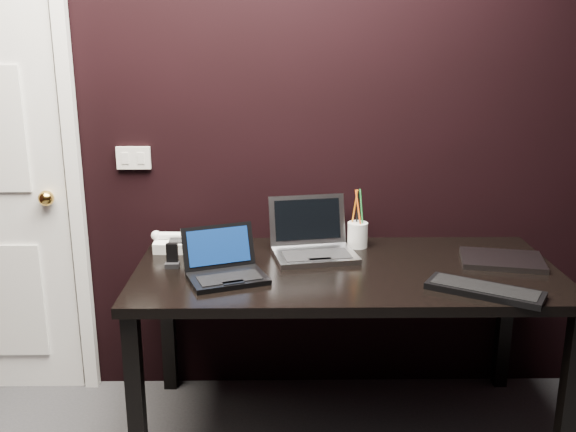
{
  "coord_description": "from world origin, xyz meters",
  "views": [
    {
      "loc": [
        0.03,
        -1.04,
        1.64
      ],
      "look_at": [
        0.06,
        1.35,
        0.97
      ],
      "focal_mm": 40.0,
      "sensor_mm": 36.0,
      "label": 1
    }
  ],
  "objects_px": {
    "closed_laptop": "(502,260)",
    "mobile_phone": "(172,258)",
    "desk": "(346,285)",
    "desk_phone": "(174,242)",
    "pen_cup": "(358,234)",
    "silver_laptop": "(313,245)",
    "netbook": "(225,269)",
    "ext_keyboard": "(485,290)"
  },
  "relations": [
    {
      "from": "netbook",
      "to": "silver_laptop",
      "type": "relative_size",
      "value": 0.93
    },
    {
      "from": "desk",
      "to": "netbook",
      "type": "height_order",
      "value": "netbook"
    },
    {
      "from": "ext_keyboard",
      "to": "closed_laptop",
      "type": "relative_size",
      "value": 1.15
    },
    {
      "from": "desk",
      "to": "silver_laptop",
      "type": "relative_size",
      "value": 4.41
    },
    {
      "from": "mobile_phone",
      "to": "pen_cup",
      "type": "relative_size",
      "value": 0.37
    },
    {
      "from": "desk",
      "to": "closed_laptop",
      "type": "xyz_separation_m",
      "value": [
        0.65,
        0.05,
        0.09
      ]
    },
    {
      "from": "mobile_phone",
      "to": "pen_cup",
      "type": "height_order",
      "value": "pen_cup"
    },
    {
      "from": "silver_laptop",
      "to": "desk_phone",
      "type": "relative_size",
      "value": 1.94
    },
    {
      "from": "silver_laptop",
      "to": "pen_cup",
      "type": "relative_size",
      "value": 1.48
    },
    {
      "from": "desk",
      "to": "closed_laptop",
      "type": "distance_m",
      "value": 0.66
    },
    {
      "from": "closed_laptop",
      "to": "desk_phone",
      "type": "xyz_separation_m",
      "value": [
        -1.38,
        0.18,
        0.02
      ]
    },
    {
      "from": "desk_phone",
      "to": "pen_cup",
      "type": "bearing_deg",
      "value": 2.48
    },
    {
      "from": "netbook",
      "to": "closed_laptop",
      "type": "bearing_deg",
      "value": 8.09
    },
    {
      "from": "netbook",
      "to": "pen_cup",
      "type": "height_order",
      "value": "pen_cup"
    },
    {
      "from": "desk",
      "to": "ext_keyboard",
      "type": "bearing_deg",
      "value": -30.49
    },
    {
      "from": "desk",
      "to": "silver_laptop",
      "type": "bearing_deg",
      "value": 129.76
    },
    {
      "from": "netbook",
      "to": "mobile_phone",
      "type": "distance_m",
      "value": 0.26
    },
    {
      "from": "netbook",
      "to": "ext_keyboard",
      "type": "bearing_deg",
      "value": -9.98
    },
    {
      "from": "silver_laptop",
      "to": "closed_laptop",
      "type": "relative_size",
      "value": 1.05
    },
    {
      "from": "silver_laptop",
      "to": "desk_phone",
      "type": "xyz_separation_m",
      "value": [
        -0.6,
        0.07,
        -0.01
      ]
    },
    {
      "from": "ext_keyboard",
      "to": "desk_phone",
      "type": "xyz_separation_m",
      "value": [
        -1.2,
        0.51,
        0.02
      ]
    },
    {
      "from": "desk",
      "to": "ext_keyboard",
      "type": "relative_size",
      "value": 3.99
    },
    {
      "from": "desk",
      "to": "pen_cup",
      "type": "bearing_deg",
      "value": 74.19
    },
    {
      "from": "closed_laptop",
      "to": "mobile_phone",
      "type": "relative_size",
      "value": 3.8
    },
    {
      "from": "closed_laptop",
      "to": "pen_cup",
      "type": "xyz_separation_m",
      "value": [
        -0.57,
        0.21,
        0.05
      ]
    },
    {
      "from": "ext_keyboard",
      "to": "desk",
      "type": "bearing_deg",
      "value": 149.51
    },
    {
      "from": "closed_laptop",
      "to": "desk_phone",
      "type": "bearing_deg",
      "value": 172.55
    },
    {
      "from": "pen_cup",
      "to": "ext_keyboard",
      "type": "bearing_deg",
      "value": -53.66
    },
    {
      "from": "desk_phone",
      "to": "mobile_phone",
      "type": "height_order",
      "value": "mobile_phone"
    },
    {
      "from": "closed_laptop",
      "to": "mobile_phone",
      "type": "bearing_deg",
      "value": -178.68
    },
    {
      "from": "mobile_phone",
      "to": "pen_cup",
      "type": "bearing_deg",
      "value": 17.51
    },
    {
      "from": "desk",
      "to": "mobile_phone",
      "type": "height_order",
      "value": "mobile_phone"
    },
    {
      "from": "desk",
      "to": "desk_phone",
      "type": "relative_size",
      "value": 8.53
    },
    {
      "from": "closed_laptop",
      "to": "mobile_phone",
      "type": "distance_m",
      "value": 1.35
    },
    {
      "from": "netbook",
      "to": "mobile_phone",
      "type": "xyz_separation_m",
      "value": [
        -0.22,
        0.13,
        -0.0
      ]
    },
    {
      "from": "silver_laptop",
      "to": "ext_keyboard",
      "type": "bearing_deg",
      "value": -35.73
    },
    {
      "from": "desk",
      "to": "mobile_phone",
      "type": "relative_size",
      "value": 17.49
    },
    {
      "from": "desk",
      "to": "desk_phone",
      "type": "height_order",
      "value": "desk_phone"
    },
    {
      "from": "mobile_phone",
      "to": "closed_laptop",
      "type": "bearing_deg",
      "value": 1.32
    },
    {
      "from": "pen_cup",
      "to": "mobile_phone",
      "type": "bearing_deg",
      "value": -162.49
    },
    {
      "from": "desk",
      "to": "desk_phone",
      "type": "distance_m",
      "value": 0.77
    },
    {
      "from": "netbook",
      "to": "ext_keyboard",
      "type": "height_order",
      "value": "netbook"
    }
  ]
}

